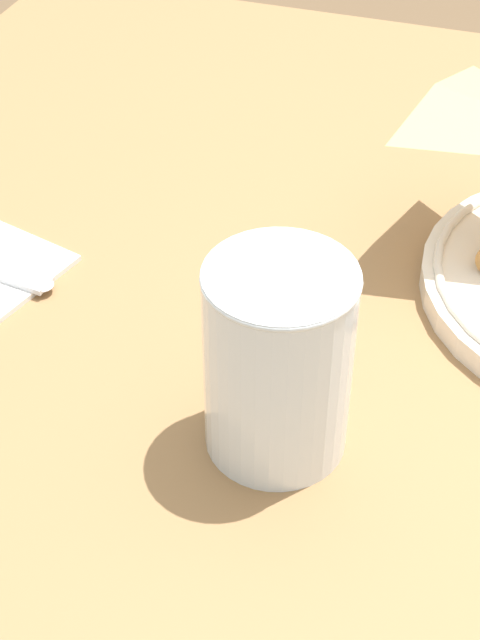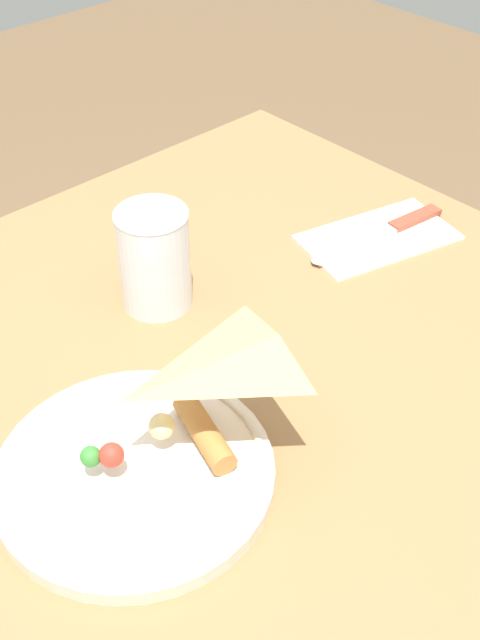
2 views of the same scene
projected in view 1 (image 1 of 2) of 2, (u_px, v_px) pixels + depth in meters
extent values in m
cube|color=#4C3823|center=(105.00, 292.00, 1.29)|extent=(0.06, 0.06, 0.74)
cylinder|color=white|center=(278.00, 362.00, 0.52)|extent=(0.08, 0.08, 0.12)
cylinder|color=white|center=(277.00, 389.00, 0.53)|extent=(0.07, 0.07, 0.08)
torus|color=white|center=(281.00, 277.00, 0.48)|extent=(0.08, 0.08, 0.00)
ellipsoid|color=silver|center=(40.00, 284.00, 0.65)|extent=(0.02, 0.02, 0.00)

